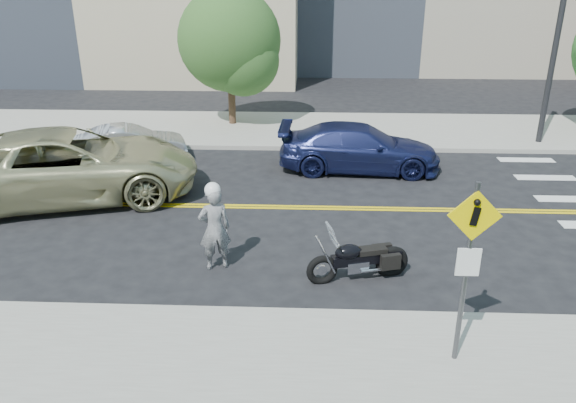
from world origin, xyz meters
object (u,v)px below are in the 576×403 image
(motorcycle, at_px, (359,251))
(parked_car_silver, at_px, (129,144))
(parked_car_blue, at_px, (359,148))
(pedestrian_sign, at_px, (468,258))
(motorcyclist, at_px, (215,226))
(suv, at_px, (68,165))

(motorcycle, height_order, parked_car_silver, motorcycle)
(parked_car_blue, bearing_deg, motorcycle, 177.95)
(pedestrian_sign, bearing_deg, motorcyclist, 144.98)
(suv, height_order, parked_car_blue, suv)
(parked_car_silver, xyz_separation_m, parked_car_blue, (7.41, -0.42, 0.12))
(suv, relative_size, parked_car_blue, 1.39)
(parked_car_silver, relative_size, parked_car_blue, 0.73)
(parked_car_blue, bearing_deg, pedestrian_sign, -172.74)
(motorcyclist, relative_size, parked_car_silver, 0.53)
(motorcyclist, relative_size, motorcycle, 0.93)
(motorcyclist, xyz_separation_m, suv, (-4.59, 3.70, -0.01))
(motorcyclist, bearing_deg, suv, -57.66)
(pedestrian_sign, height_order, suv, pedestrian_sign)
(parked_car_silver, bearing_deg, pedestrian_sign, -157.51)
(pedestrian_sign, distance_m, parked_car_blue, 9.55)
(suv, bearing_deg, parked_car_silver, -28.43)
(pedestrian_sign, distance_m, suv, 11.20)
(pedestrian_sign, bearing_deg, parked_car_silver, 129.92)
(motorcycle, bearing_deg, pedestrian_sign, -79.21)
(motorcycle, xyz_separation_m, parked_car_blue, (0.50, 6.74, 0.08))
(motorcyclist, relative_size, suv, 0.28)
(motorcycle, bearing_deg, parked_car_blue, 70.09)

